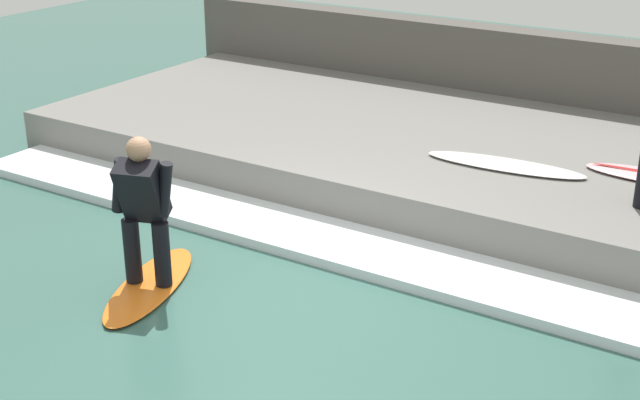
# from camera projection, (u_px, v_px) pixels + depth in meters

# --- Properties ---
(ground_plane) EXTENTS (28.00, 28.00, 0.00)m
(ground_plane) POSITION_uv_depth(u_px,v_px,m) (278.00, 291.00, 8.74)
(ground_plane) COLOR #386056
(concrete_ledge) EXTENTS (4.40, 10.98, 0.54)m
(concrete_ledge) POSITION_uv_depth(u_px,v_px,m) (445.00, 156.00, 11.63)
(concrete_ledge) COLOR slate
(concrete_ledge) RESTS_ON ground_plane
(back_wall) EXTENTS (0.50, 11.53, 1.50)m
(back_wall) POSITION_uv_depth(u_px,v_px,m) (516.00, 80.00, 13.36)
(back_wall) COLOR #544F49
(back_wall) RESTS_ON ground_plane
(wave_foam_crest) EXTENTS (0.98, 10.43, 0.11)m
(wave_foam_crest) POSITION_uv_depth(u_px,v_px,m) (338.00, 244.00, 9.60)
(wave_foam_crest) COLOR silver
(wave_foam_crest) RESTS_ON ground_plane
(surfboard_riding) EXTENTS (1.82, 1.08, 0.06)m
(surfboard_riding) POSITION_uv_depth(u_px,v_px,m) (150.00, 285.00, 8.78)
(surfboard_riding) COLOR orange
(surfboard_riding) RESTS_ON ground_plane
(surfer_riding) EXTENTS (0.56, 0.65, 1.51)m
(surfer_riding) POSITION_uv_depth(u_px,v_px,m) (143.00, 204.00, 8.46)
(surfer_riding) COLOR black
(surfer_riding) RESTS_ON surfboard_riding
(surfboard_spare) EXTENTS (0.62, 1.93, 0.06)m
(surfboard_spare) POSITION_uv_depth(u_px,v_px,m) (505.00, 165.00, 10.43)
(surfboard_spare) COLOR white
(surfboard_spare) RESTS_ON concrete_ledge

